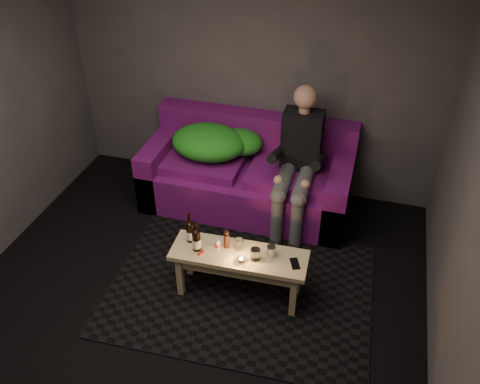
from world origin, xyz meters
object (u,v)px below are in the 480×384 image
object	(u,v)px
sofa	(248,176)
steel_cup	(271,251)
coffee_table	(239,261)
beer_bottle_a	(190,231)
beer_bottle_b	(196,239)
person	(298,159)

from	to	relation	value
sofa	steel_cup	world-z (taller)	sofa
coffee_table	beer_bottle_a	distance (m)	0.49
coffee_table	steel_cup	world-z (taller)	steel_cup
beer_bottle_b	person	bearing A→B (deg)	63.27
sofa	steel_cup	distance (m)	1.43
coffee_table	beer_bottle_b	size ratio (longest dim) A/B	3.94
coffee_table	beer_bottle_b	world-z (taller)	beer_bottle_b
beer_bottle_b	steel_cup	world-z (taller)	beer_bottle_b
person	sofa	bearing A→B (deg)	162.10
coffee_table	beer_bottle_b	bearing A→B (deg)	-172.41
person	beer_bottle_b	world-z (taller)	person
person	beer_bottle_a	world-z (taller)	person
coffee_table	steel_cup	bearing A→B (deg)	10.21
beer_bottle_a	steel_cup	world-z (taller)	beer_bottle_a
steel_cup	beer_bottle_a	bearing A→B (deg)	-179.59
steel_cup	coffee_table	bearing A→B (deg)	-169.79
person	steel_cup	distance (m)	1.15
sofa	steel_cup	size ratio (longest dim) A/B	21.13
beer_bottle_a	steel_cup	xyz separation A→B (m)	(0.71, 0.01, -0.06)
beer_bottle_a	sofa	bearing A→B (deg)	83.09
sofa	beer_bottle_b	world-z (taller)	sofa
sofa	person	world-z (taller)	person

